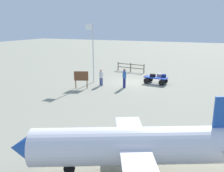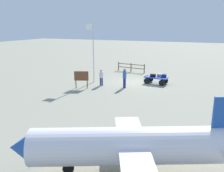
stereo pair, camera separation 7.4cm
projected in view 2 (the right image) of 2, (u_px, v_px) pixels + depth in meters
ground_plane at (136, 82)px, 23.36m from camera, size 120.00×120.00×0.00m
luggage_cart at (156, 79)px, 22.72m from camera, size 2.27×1.35×0.68m
suitcase_navy at (161, 75)px, 22.73m from camera, size 0.60×0.48×0.28m
suitcase_olive at (164, 76)px, 22.48m from camera, size 0.51×0.45×0.30m
suitcase_grey at (153, 75)px, 22.76m from camera, size 0.62×0.53×0.26m
worker_lead at (125, 77)px, 21.16m from camera, size 0.46×0.46×1.76m
worker_trailing at (101, 76)px, 21.97m from camera, size 0.43×0.43×1.54m
airplane_near at (124, 146)px, 8.83m from camera, size 8.28×5.10×3.05m
flagpole at (93, 49)px, 22.70m from camera, size 0.82×0.12×5.78m
signboard at (81, 77)px, 20.98m from camera, size 1.21×0.53×1.56m
wooden_fence at (131, 67)px, 28.60m from camera, size 3.58×0.52×1.07m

